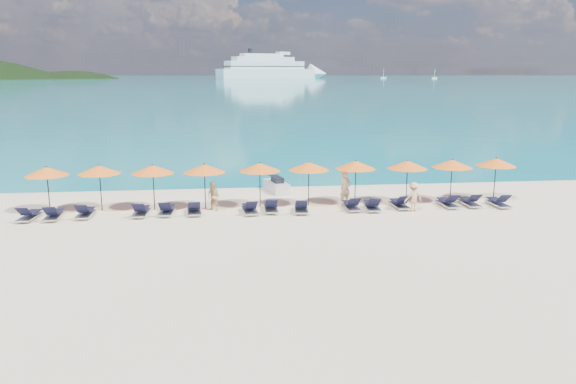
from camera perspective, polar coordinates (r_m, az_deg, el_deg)
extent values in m
plane|color=beige|center=(23.40, 0.85, -4.41)|extent=(1400.00, 1400.00, 0.00)
cube|color=#1FA9B2|center=(682.28, -6.48, 11.49)|extent=(1600.00, 1300.00, 0.01)
ellipsoid|color=black|center=(601.98, -20.90, 7.37)|extent=(162.00, 126.00, 85.50)
cube|color=white|center=(575.61, -2.16, 11.92)|extent=(102.09, 59.55, 9.41)
cone|color=white|center=(607.84, 3.10, 11.92)|extent=(27.35, 27.35, 20.69)
cube|color=white|center=(574.75, -2.33, 12.76)|extent=(82.06, 48.50, 7.52)
cube|color=white|center=(573.94, -2.51, 13.32)|extent=(64.30, 39.15, 4.70)
cube|color=white|center=(573.14, -2.68, 13.70)|extent=(44.26, 28.10, 3.29)
cube|color=black|center=(574.73, -2.33, 12.62)|extent=(83.08, 49.09, 0.85)
cube|color=black|center=(574.77, -2.33, 12.95)|extent=(81.04, 47.90, 0.85)
cylinder|color=black|center=(567.25, -3.88, 14.08)|extent=(4.14, 4.14, 5.17)
cube|color=white|center=(585.03, 9.67, 11.37)|extent=(5.34, 1.78, 1.42)
cylinder|color=white|center=(585.00, 9.69, 11.82)|extent=(0.32, 0.32, 8.90)
cube|color=white|center=(582.64, 14.65, 11.15)|extent=(5.32, 1.77, 1.42)
cylinder|color=white|center=(582.61, 14.67, 11.61)|extent=(0.32, 0.32, 8.87)
cube|color=silver|center=(31.86, -1.19, 0.60)|extent=(1.38, 2.49, 0.54)
cube|color=black|center=(31.60, -1.08, 1.22)|extent=(0.69, 1.06, 0.34)
cylinder|color=black|center=(32.30, -1.52, 1.73)|extent=(0.54, 0.18, 0.06)
imported|color=tan|center=(28.50, 5.83, 0.38)|extent=(0.76, 0.65, 1.77)
imported|color=tan|center=(27.48, -7.57, -0.47)|extent=(0.80, 0.73, 1.44)
imported|color=tan|center=(27.86, 12.62, -0.48)|extent=(1.00, 0.63, 1.44)
cylinder|color=black|center=(29.22, -23.17, 0.17)|extent=(0.05, 0.05, 2.20)
cone|color=orange|center=(29.06, -23.32, 1.94)|extent=(2.10, 2.10, 0.42)
sphere|color=black|center=(29.03, -23.36, 2.37)|extent=(0.08, 0.08, 0.08)
cylinder|color=black|center=(28.81, -18.50, 0.37)|extent=(0.05, 0.05, 2.20)
cone|color=orange|center=(28.65, -18.63, 2.17)|extent=(2.10, 2.10, 0.42)
sphere|color=black|center=(28.62, -18.66, 2.60)|extent=(0.08, 0.08, 0.08)
cylinder|color=black|center=(28.20, -13.48, 0.42)|extent=(0.05, 0.05, 2.20)
cone|color=orange|center=(28.03, -13.58, 2.26)|extent=(2.10, 2.10, 0.42)
sphere|color=black|center=(28.00, -13.60, 2.70)|extent=(0.08, 0.08, 0.08)
cylinder|color=black|center=(27.99, -8.44, 0.54)|extent=(0.05, 0.05, 2.20)
cone|color=orange|center=(27.83, -8.49, 2.39)|extent=(2.10, 2.10, 0.42)
sphere|color=black|center=(27.79, -8.51, 2.84)|extent=(0.08, 0.08, 0.08)
cylinder|color=black|center=(28.08, -2.87, 0.69)|extent=(0.05, 0.05, 2.20)
cone|color=orange|center=(27.92, -2.89, 2.54)|extent=(2.10, 2.10, 0.42)
sphere|color=black|center=(27.88, -2.89, 2.99)|extent=(0.08, 0.08, 0.08)
cylinder|color=black|center=(28.34, 2.11, 0.80)|extent=(0.05, 0.05, 2.20)
cone|color=orange|center=(28.18, 2.13, 2.64)|extent=(2.10, 2.10, 0.42)
sphere|color=black|center=(28.14, 2.13, 3.08)|extent=(0.08, 0.08, 0.08)
cylinder|color=black|center=(28.92, 6.85, 0.95)|extent=(0.05, 0.05, 2.20)
cone|color=orange|center=(28.76, 6.90, 2.75)|extent=(2.10, 2.10, 0.42)
sphere|color=black|center=(28.73, 6.91, 3.19)|extent=(0.08, 0.08, 0.08)
cylinder|color=black|center=(29.43, 11.97, 0.97)|extent=(0.05, 0.05, 2.20)
cone|color=orange|center=(29.27, 12.05, 2.74)|extent=(2.10, 2.10, 0.42)
sphere|color=black|center=(29.24, 12.07, 3.16)|extent=(0.08, 0.08, 0.08)
cylinder|color=black|center=(30.32, 16.24, 1.07)|extent=(0.05, 0.05, 2.20)
cone|color=orange|center=(30.16, 16.34, 2.78)|extent=(2.10, 2.10, 0.42)
sphere|color=black|center=(30.13, 16.37, 3.20)|extent=(0.08, 0.08, 0.08)
cylinder|color=black|center=(31.55, 20.27, 1.22)|extent=(0.05, 0.05, 2.20)
cone|color=orange|center=(31.41, 20.39, 2.87)|extent=(2.10, 2.10, 0.42)
sphere|color=black|center=(31.37, 20.42, 3.26)|extent=(0.08, 0.08, 0.08)
cube|color=silver|center=(28.36, -24.77, -2.30)|extent=(0.78, 1.75, 0.06)
cube|color=black|center=(28.55, -24.60, -1.87)|extent=(0.66, 1.15, 0.04)
cube|color=black|center=(27.78, -25.29, -1.76)|extent=(0.60, 0.59, 0.43)
cube|color=silver|center=(28.06, -22.71, -2.27)|extent=(0.70, 1.73, 0.06)
cube|color=black|center=(28.26, -22.62, -1.83)|extent=(0.60, 1.12, 0.04)
cube|color=black|center=(27.44, -23.03, -1.72)|extent=(0.57, 0.56, 0.43)
cube|color=silver|center=(27.89, -19.87, -2.13)|extent=(0.66, 1.71, 0.06)
cube|color=black|center=(28.09, -19.77, -1.69)|extent=(0.58, 1.11, 0.04)
cube|color=black|center=(27.28, -20.22, -1.58)|extent=(0.56, 0.55, 0.43)
cube|color=silver|center=(27.39, -14.68, -2.05)|extent=(0.69, 1.72, 0.06)
cube|color=black|center=(27.60, -14.61, -1.60)|extent=(0.59, 1.12, 0.04)
cube|color=black|center=(26.77, -14.93, -1.48)|extent=(0.57, 0.56, 0.43)
cube|color=silver|center=(27.35, -12.19, -1.94)|extent=(0.72, 1.74, 0.06)
cube|color=black|center=(27.55, -12.13, -1.50)|extent=(0.62, 1.13, 0.04)
cube|color=black|center=(26.73, -12.41, -1.38)|extent=(0.58, 0.57, 0.43)
cube|color=silver|center=(27.19, -9.52, -1.92)|extent=(0.75, 1.74, 0.06)
cube|color=black|center=(27.39, -9.55, -1.47)|extent=(0.63, 1.14, 0.04)
cube|color=black|center=(26.56, -9.51, -1.34)|extent=(0.59, 0.58, 0.43)
cube|color=silver|center=(27.01, -3.91, -1.87)|extent=(0.78, 1.75, 0.06)
cube|color=black|center=(27.21, -3.99, -1.42)|extent=(0.65, 1.15, 0.04)
cube|color=black|center=(26.38, -3.74, -1.29)|extent=(0.60, 0.59, 0.43)
cube|color=silver|center=(27.26, -1.74, -1.72)|extent=(0.68, 1.72, 0.06)
cube|color=black|center=(27.47, -1.77, -1.27)|extent=(0.59, 1.12, 0.04)
cube|color=black|center=(26.63, -1.69, -1.14)|extent=(0.57, 0.56, 0.43)
cube|color=silver|center=(27.16, 1.35, -1.77)|extent=(0.79, 1.75, 0.06)
cube|color=black|center=(27.37, 1.34, -1.32)|extent=(0.66, 1.15, 0.04)
cube|color=black|center=(26.53, 1.40, -1.19)|extent=(0.60, 0.59, 0.43)
cube|color=silver|center=(27.79, 6.45, -1.52)|extent=(0.65, 1.71, 0.06)
cube|color=black|center=(27.99, 6.33, -1.08)|extent=(0.57, 1.11, 0.04)
cube|color=black|center=(27.18, 6.75, -0.95)|extent=(0.56, 0.55, 0.43)
cube|color=silver|center=(27.87, 8.53, -1.54)|extent=(0.76, 1.75, 0.06)
cube|color=black|center=(28.07, 8.45, -1.10)|extent=(0.64, 1.14, 0.04)
cube|color=black|center=(27.25, 8.77, -0.98)|extent=(0.59, 0.58, 0.43)
cube|color=silver|center=(28.53, 11.25, -1.32)|extent=(0.64, 1.71, 0.06)
cube|color=black|center=(28.73, 11.10, -0.90)|extent=(0.56, 1.11, 0.04)
cube|color=black|center=(27.94, 11.64, -0.76)|extent=(0.56, 0.54, 0.43)
cube|color=silver|center=(29.35, 15.89, -1.18)|extent=(0.65, 1.71, 0.06)
cube|color=black|center=(29.54, 15.71, -0.77)|extent=(0.57, 1.11, 0.04)
cube|color=black|center=(28.77, 16.36, -0.63)|extent=(0.56, 0.55, 0.43)
cube|color=silver|center=(29.85, 17.93, -1.09)|extent=(0.64, 1.71, 0.06)
cube|color=black|center=(30.04, 17.75, -0.68)|extent=(0.56, 1.11, 0.04)
cube|color=black|center=(29.28, 18.43, -0.55)|extent=(0.56, 0.54, 0.43)
cube|color=silver|center=(30.24, 20.54, -1.11)|extent=(0.63, 1.70, 0.06)
cube|color=black|center=(30.42, 20.35, -0.71)|extent=(0.55, 1.10, 0.04)
cube|color=black|center=(29.68, 21.08, -0.58)|extent=(0.55, 0.54, 0.43)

